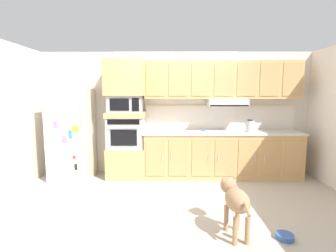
% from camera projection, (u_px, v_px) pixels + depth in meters
% --- Properties ---
extents(ground_plane, '(9.60, 9.60, 0.00)m').
position_uv_depth(ground_plane, '(177.00, 190.00, 4.41)').
color(ground_plane, '#B2A899').
extents(back_kitchen_wall, '(6.20, 0.12, 2.50)m').
position_uv_depth(back_kitchen_wall, '(176.00, 113.00, 5.36)').
color(back_kitchen_wall, beige).
rests_on(back_kitchen_wall, ground).
extents(side_panel_left, '(0.12, 7.10, 2.50)m').
position_uv_depth(side_panel_left, '(11.00, 118.00, 4.27)').
color(side_panel_left, beige).
rests_on(side_panel_left, ground).
extents(refrigerator, '(0.76, 0.73, 1.76)m').
position_uv_depth(refrigerator, '(72.00, 134.00, 4.99)').
color(refrigerator, silver).
rests_on(refrigerator, ground).
extents(oven_base_cabinet, '(0.74, 0.62, 0.60)m').
position_uv_depth(oven_base_cabinet, '(127.00, 162.00, 5.13)').
color(oven_base_cabinet, tan).
rests_on(oven_base_cabinet, ground).
extents(built_in_oven, '(0.70, 0.62, 0.60)m').
position_uv_depth(built_in_oven, '(126.00, 132.00, 5.05)').
color(built_in_oven, '#A8AAAF').
rests_on(built_in_oven, oven_base_cabinet).
extents(appliance_mid_shelf, '(0.74, 0.62, 0.10)m').
position_uv_depth(appliance_mid_shelf, '(126.00, 115.00, 5.01)').
color(appliance_mid_shelf, tan).
rests_on(appliance_mid_shelf, built_in_oven).
extents(microwave, '(0.64, 0.54, 0.32)m').
position_uv_depth(microwave, '(126.00, 104.00, 4.98)').
color(microwave, '#A8AAAF').
rests_on(microwave, appliance_mid_shelf).
extents(appliance_upper_cabinet, '(0.74, 0.62, 0.68)m').
position_uv_depth(appliance_upper_cabinet, '(125.00, 78.00, 4.92)').
color(appliance_upper_cabinet, tan).
rests_on(appliance_upper_cabinet, microwave).
extents(lower_cabinet_run, '(3.05, 0.63, 0.88)m').
position_uv_depth(lower_cabinet_run, '(222.00, 155.00, 5.09)').
color(lower_cabinet_run, tan).
rests_on(lower_cabinet_run, ground).
extents(countertop_slab, '(3.09, 0.64, 0.04)m').
position_uv_depth(countertop_slab, '(222.00, 132.00, 5.04)').
color(countertop_slab, beige).
rests_on(countertop_slab, lower_cabinet_run).
extents(backsplash_panel, '(3.09, 0.02, 0.50)m').
position_uv_depth(backsplash_panel, '(220.00, 117.00, 5.29)').
color(backsplash_panel, silver).
rests_on(backsplash_panel, countertop_slab).
extents(upper_cabinet_with_hood, '(3.05, 0.48, 0.88)m').
position_uv_depth(upper_cabinet_with_hood, '(222.00, 81.00, 5.03)').
color(upper_cabinet_with_hood, tan).
rests_on(upper_cabinet_with_hood, backsplash_panel).
extents(screwdriver, '(0.17, 0.17, 0.03)m').
position_uv_depth(screwdriver, '(204.00, 130.00, 5.09)').
color(screwdriver, blue).
rests_on(screwdriver, countertop_slab).
extents(electric_kettle, '(0.17, 0.17, 0.24)m').
position_uv_depth(electric_kettle, '(250.00, 126.00, 4.97)').
color(electric_kettle, '#A8AAAF').
rests_on(electric_kettle, countertop_slab).
extents(dog, '(0.30, 0.82, 0.64)m').
position_uv_depth(dog, '(235.00, 199.00, 2.99)').
color(dog, '#997551').
rests_on(dog, ground).
extents(dog_food_bowl, '(0.20, 0.20, 0.06)m').
position_uv_depth(dog_food_bowl, '(285.00, 236.00, 2.92)').
color(dog_food_bowl, '#3359A5').
rests_on(dog_food_bowl, ground).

